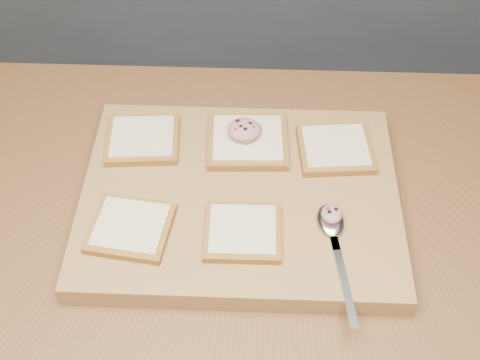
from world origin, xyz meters
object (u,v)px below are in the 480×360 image
(cutting_board, at_px, (240,199))
(spoon, at_px, (332,229))
(bread_far_center, at_px, (248,141))
(tuna_salad_dollop, at_px, (244,129))

(cutting_board, height_order, spoon, spoon)
(cutting_board, distance_m, spoon, 0.16)
(bread_far_center, distance_m, tuna_salad_dollop, 0.02)
(spoon, bearing_deg, bread_far_center, 127.25)
(tuna_salad_dollop, height_order, spoon, tuna_salad_dollop)
(cutting_board, bearing_deg, spoon, -27.29)
(cutting_board, relative_size, bread_far_center, 3.66)
(cutting_board, distance_m, bread_far_center, 0.10)
(cutting_board, bearing_deg, bread_far_center, 84.83)
(bread_far_center, bearing_deg, tuna_salad_dollop, 142.28)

